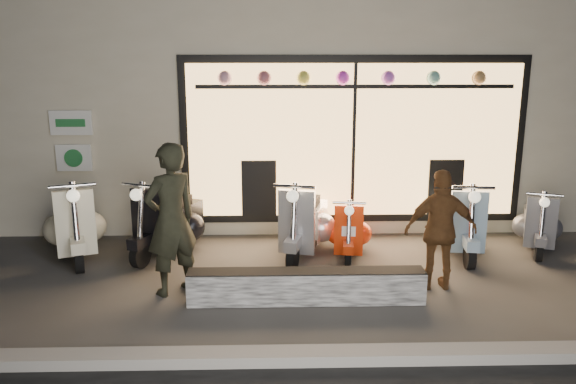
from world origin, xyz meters
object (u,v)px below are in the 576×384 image
at_px(scooter_red, 349,229).
at_px(woman, 441,230).
at_px(man, 171,220).
at_px(graffiti_barrier, 306,286).
at_px(scooter_silver, 305,222).

distance_m(scooter_red, woman, 1.70).
bearing_deg(man, graffiti_barrier, 127.47).
xyz_separation_m(graffiti_barrier, scooter_red, (0.73, 1.74, 0.16)).
height_order(graffiti_barrier, scooter_silver, scooter_silver).
distance_m(scooter_silver, scooter_red, 0.65).
xyz_separation_m(man, woman, (3.29, 0.05, -0.18)).
height_order(graffiti_barrier, scooter_red, scooter_red).
bearing_deg(graffiti_barrier, woman, 13.02).
xyz_separation_m(scooter_silver, woman, (1.59, -1.44, 0.30)).
distance_m(scooter_silver, man, 2.31).
distance_m(graffiti_barrier, man, 1.81).
height_order(graffiti_barrier, man, man).
relative_size(graffiti_barrier, scooter_red, 2.21).
bearing_deg(graffiti_barrier, scooter_silver, 87.09).
xyz_separation_m(graffiti_barrier, woman, (1.68, 0.39, 0.56)).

